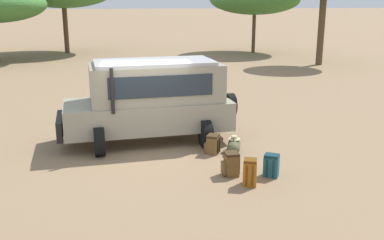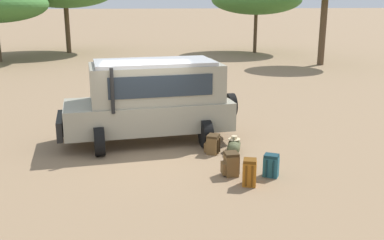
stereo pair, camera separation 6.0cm
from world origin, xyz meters
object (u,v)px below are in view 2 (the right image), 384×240
(duffel_bag_low_black_case, at_px, (234,146))
(backpack_outermost, at_px, (250,173))
(backpack_cluster_center, at_px, (231,164))
(safari_vehicle, at_px, (152,99))
(backpack_beside_front_wheel, at_px, (271,166))
(backpack_near_rear_wheel, at_px, (213,144))

(duffel_bag_low_black_case, bearing_deg, backpack_outermost, -92.44)
(backpack_cluster_center, height_order, backpack_outermost, backpack_outermost)
(backpack_cluster_center, xyz_separation_m, duffel_bag_low_black_case, (0.41, 1.63, -0.10))
(backpack_cluster_center, distance_m, backpack_outermost, 0.72)
(safari_vehicle, height_order, backpack_beside_front_wheel, safari_vehicle)
(safari_vehicle, height_order, backpack_cluster_center, safari_vehicle)
(safari_vehicle, relative_size, backpack_cluster_center, 9.31)
(safari_vehicle, bearing_deg, backpack_beside_front_wheel, -48.59)
(backpack_beside_front_wheel, bearing_deg, safari_vehicle, 131.41)
(backpack_beside_front_wheel, distance_m, backpack_near_rear_wheel, 2.14)
(safari_vehicle, height_order, backpack_outermost, safari_vehicle)
(backpack_outermost, distance_m, duffel_bag_low_black_case, 2.28)
(backpack_beside_front_wheel, bearing_deg, duffel_bag_low_black_case, 107.09)
(backpack_beside_front_wheel, distance_m, backpack_outermost, 0.81)
(backpack_near_rear_wheel, relative_size, duffel_bag_low_black_case, 0.66)
(backpack_near_rear_wheel, height_order, duffel_bag_low_black_case, backpack_near_rear_wheel)
(backpack_beside_front_wheel, distance_m, backpack_cluster_center, 0.98)
(backpack_near_rear_wheel, bearing_deg, duffel_bag_low_black_case, -0.16)
(backpack_beside_front_wheel, xyz_separation_m, backpack_near_rear_wheel, (-1.16, 1.80, -0.01))
(safari_vehicle, xyz_separation_m, backpack_cluster_center, (1.83, -2.99, -1.01))
(backpack_near_rear_wheel, height_order, backpack_outermost, backpack_outermost)
(backpack_outermost, xyz_separation_m, duffel_bag_low_black_case, (0.10, 2.28, -0.13))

